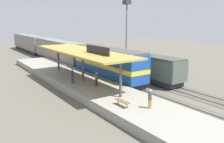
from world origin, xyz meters
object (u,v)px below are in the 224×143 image
object	(u,v)px
freight_car	(147,67)
person_walking	(96,78)
platform_bench	(122,101)
person_waiting	(72,75)
person_boarding	(150,98)
passenger_carriage_front	(58,51)
locomotive	(107,64)
light_mast	(127,20)
passenger_carriage_rear	(29,43)

from	to	relation	value
freight_car	person_walking	bearing A→B (deg)	-170.00
platform_bench	person_walking	world-z (taller)	person_walking
person_waiting	person_boarding	bearing A→B (deg)	-81.12
passenger_carriage_front	person_boarding	distance (m)	31.73
locomotive	person_waiting	xyz separation A→B (m)	(-6.21, -1.74, -0.56)
light_mast	locomotive	bearing A→B (deg)	-143.54
freight_car	person_boarding	distance (m)	13.64
passenger_carriage_front	person_waiting	xyz separation A→B (m)	(-6.21, -19.74, -0.46)
person_waiting	person_walking	distance (m)	3.43
person_boarding	passenger_carriage_rear	bearing A→B (deg)	85.20
person_walking	person_boarding	bearing A→B (deg)	-88.51
locomotive	person_walking	bearing A→B (deg)	-134.00
freight_car	person_walking	world-z (taller)	freight_car
person_waiting	person_walking	world-z (taller)	same
passenger_carriage_front	freight_car	bearing A→B (deg)	-77.73
platform_bench	light_mast	world-z (taller)	light_mast
platform_bench	person_waiting	size ratio (longest dim) A/B	0.99
locomotive	platform_bench	bearing A→B (deg)	-117.29
freight_car	passenger_carriage_front	bearing A→B (deg)	102.27
person_boarding	person_waiting	bearing A→B (deg)	98.88
passenger_carriage_front	person_waiting	world-z (taller)	passenger_carriage_front
locomotive	person_walking	xyz separation A→B (m)	(-4.61, -4.77, -0.56)
person_walking	freight_car	bearing A→B (deg)	10.00
passenger_carriage_rear	passenger_carriage_front	bearing A→B (deg)	-90.00
person_waiting	person_boarding	size ratio (longest dim) A/B	1.00
freight_car	person_waiting	xyz separation A→B (m)	(-10.81, 1.41, -0.12)
passenger_carriage_front	passenger_carriage_rear	xyz separation A→B (m)	(0.00, 20.80, 0.00)
locomotive	person_waiting	world-z (taller)	locomotive
passenger_carriage_front	person_boarding	size ratio (longest dim) A/B	11.70
locomotive	person_waiting	size ratio (longest dim) A/B	8.44
platform_bench	person_walking	xyz separation A→B (m)	(1.39, 6.86, 0.51)
freight_car	person_boarding	bearing A→B (deg)	-131.18
locomotive	person_walking	size ratio (longest dim) A/B	8.44
person_waiting	person_boarding	world-z (taller)	same
platform_bench	person_waiting	bearing A→B (deg)	91.21
person_walking	person_boarding	distance (m)	8.65
passenger_carriage_front	person_waiting	bearing A→B (deg)	-107.46
platform_bench	locomotive	world-z (taller)	locomotive
passenger_carriage_front	person_boarding	xyz separation A→B (m)	(-4.38, -31.42, -0.46)
platform_bench	passenger_carriage_rear	distance (m)	50.80
platform_bench	passenger_carriage_front	distance (m)	30.25
platform_bench	light_mast	xyz separation A→B (m)	(13.80, 17.39, 7.05)
passenger_carriage_rear	person_walking	distance (m)	43.82
person_walking	person_boarding	world-z (taller)	same
passenger_carriage_front	person_waiting	size ratio (longest dim) A/B	11.70
locomotive	freight_car	world-z (taller)	locomotive
passenger_carriage_rear	person_waiting	bearing A→B (deg)	-98.71
passenger_carriage_rear	freight_car	size ratio (longest dim) A/B	1.67
freight_car	person_walking	size ratio (longest dim) A/B	7.02
freight_car	locomotive	bearing A→B (deg)	145.60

